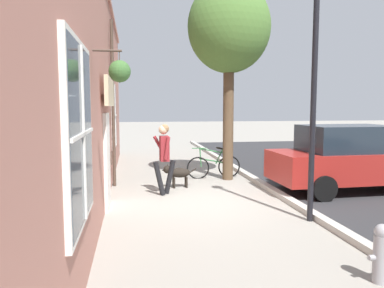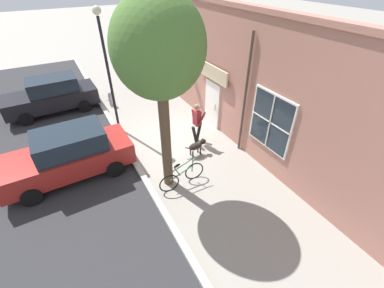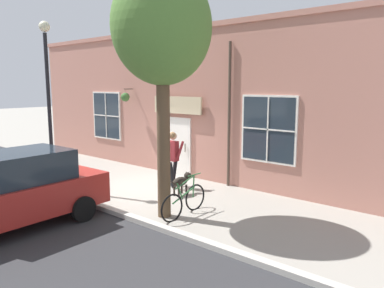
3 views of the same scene
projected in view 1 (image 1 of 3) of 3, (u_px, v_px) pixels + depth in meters
name	position (u px, v px, depth m)	size (l,w,h in m)	color
ground_plane	(201.00, 200.00, 9.00)	(90.00, 90.00, 0.00)	gray
storefront_facade	(98.00, 89.00, 8.35)	(0.95, 18.00, 5.25)	#B27566
pedestrian_walking	(164.00, 152.00, 9.46)	(0.60, 0.55, 1.80)	black
dog_on_leash	(177.00, 173.00, 10.34)	(0.99, 0.32, 0.66)	black
street_tree_by_curb	(229.00, 31.00, 11.08)	(2.48, 2.23, 5.96)	brown
leaning_bicycle	(214.00, 166.00, 11.78)	(1.74, 0.23, 1.01)	black
parked_car_mid_block	(351.00, 158.00, 9.87)	(4.35, 2.03, 1.75)	maroon
street_lamp	(315.00, 49.00, 7.03)	(0.32, 0.32, 5.11)	black
fire_hydrant	(381.00, 253.00, 4.75)	(0.34, 0.20, 0.77)	#99999E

